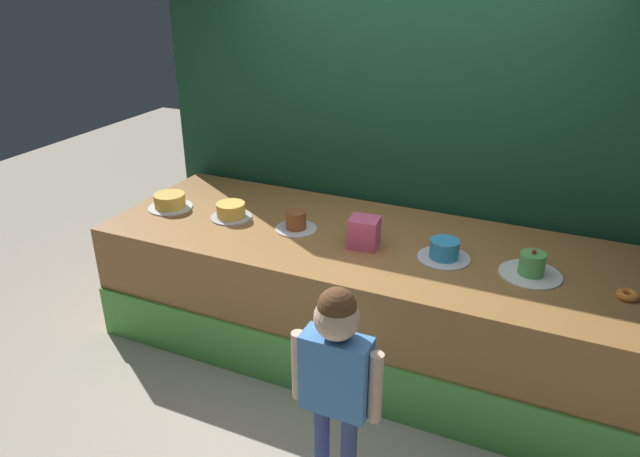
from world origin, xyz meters
TOP-DOWN VIEW (x-y plane):
  - ground_plane at (0.00, 0.00)m, footprint 12.00×12.00m
  - stage_platform at (0.00, 0.62)m, footprint 3.58×1.27m
  - curtain_backdrop at (0.00, 1.35)m, footprint 3.92×0.08m
  - child_figure at (0.28, -0.60)m, footprint 0.46×0.21m
  - pink_box at (0.00, 0.52)m, footprint 0.20×0.18m
  - donut at (1.52, 0.51)m, footprint 0.12×0.12m
  - cake_far_left at (-1.52, 0.53)m, footprint 0.32×0.32m
  - cake_left at (-1.01, 0.56)m, footprint 0.29×0.29m
  - cake_center at (-0.51, 0.57)m, footprint 0.28×0.28m
  - cake_right at (0.51, 0.56)m, footprint 0.32×0.32m
  - cake_far_right at (1.01, 0.56)m, footprint 0.36×0.36m

SIDE VIEW (x-z plane):
  - ground_plane at x=0.00m, z-range 0.00..0.00m
  - stage_platform at x=0.00m, z-range 0.00..0.84m
  - child_figure at x=0.28m, z-range 0.17..1.37m
  - donut at x=1.52m, z-range 0.84..0.88m
  - cake_far_left at x=-1.52m, z-range 0.83..0.94m
  - cake_left at x=-1.01m, z-range 0.83..0.94m
  - cake_right at x=0.51m, z-range 0.83..0.95m
  - cake_far_right at x=1.01m, z-range 0.81..0.98m
  - cake_center at x=-0.51m, z-range 0.83..0.96m
  - pink_box at x=0.00m, z-range 0.84..1.03m
  - curtain_backdrop at x=0.00m, z-range 0.00..2.63m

